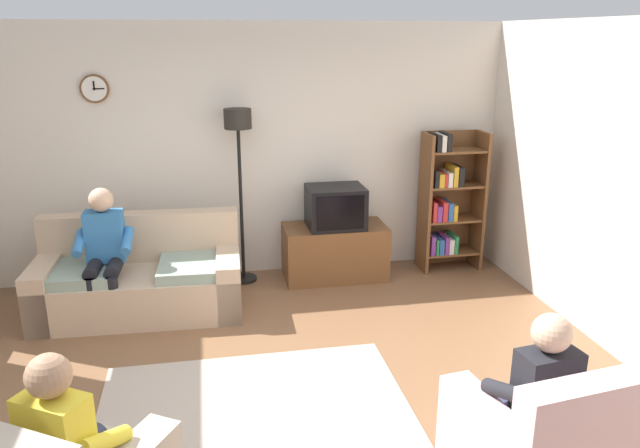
{
  "coord_description": "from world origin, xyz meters",
  "views": [
    {
      "loc": [
        -0.46,
        -3.9,
        2.56
      ],
      "look_at": [
        0.48,
        0.99,
        1.02
      ],
      "focal_mm": 34.37,
      "sensor_mm": 36.0,
      "label": 1
    }
  ],
  "objects_px": {
    "tv_stand": "(335,252)",
    "tv": "(336,207)",
    "bookshelf": "(447,201)",
    "person_in_left_armchair": "(72,438)",
    "armchair_near_bookshelf": "(538,446)",
    "person_in_right_armchair": "(534,390)",
    "couch": "(140,281)",
    "person_on_couch": "(104,248)",
    "floor_lamp": "(239,148)"
  },
  "relations": [
    {
      "from": "bookshelf",
      "to": "tv_stand",
      "type": "bearing_deg",
      "value": -177.03
    },
    {
      "from": "tv_stand",
      "to": "armchair_near_bookshelf",
      "type": "bearing_deg",
      "value": -82.3
    },
    {
      "from": "couch",
      "to": "person_in_left_armchair",
      "type": "height_order",
      "value": "person_in_left_armchair"
    },
    {
      "from": "tv_stand",
      "to": "bookshelf",
      "type": "relative_size",
      "value": 0.71
    },
    {
      "from": "person_in_right_armchair",
      "to": "armchair_near_bookshelf",
      "type": "bearing_deg",
      "value": -82.29
    },
    {
      "from": "tv_stand",
      "to": "floor_lamp",
      "type": "distance_m",
      "value": 1.53
    },
    {
      "from": "person_in_left_armchair",
      "to": "person_in_right_armchair",
      "type": "bearing_deg",
      "value": -0.83
    },
    {
      "from": "couch",
      "to": "person_in_left_armchair",
      "type": "bearing_deg",
      "value": -91.38
    },
    {
      "from": "armchair_near_bookshelf",
      "to": "person_in_left_armchair",
      "type": "bearing_deg",
      "value": 177.18
    },
    {
      "from": "tv",
      "to": "person_on_couch",
      "type": "relative_size",
      "value": 0.48
    },
    {
      "from": "tv_stand",
      "to": "person_in_right_armchair",
      "type": "height_order",
      "value": "person_in_right_armchair"
    },
    {
      "from": "couch",
      "to": "person_on_couch",
      "type": "relative_size",
      "value": 1.56
    },
    {
      "from": "person_in_left_armchair",
      "to": "couch",
      "type": "bearing_deg",
      "value": 88.62
    },
    {
      "from": "bookshelf",
      "to": "person_in_right_armchair",
      "type": "bearing_deg",
      "value": -103.86
    },
    {
      "from": "couch",
      "to": "person_on_couch",
      "type": "height_order",
      "value": "person_on_couch"
    },
    {
      "from": "floor_lamp",
      "to": "person_in_right_armchair",
      "type": "distance_m",
      "value": 3.83
    },
    {
      "from": "person_on_couch",
      "to": "person_in_right_armchair",
      "type": "height_order",
      "value": "person_on_couch"
    },
    {
      "from": "floor_lamp",
      "to": "person_in_left_armchair",
      "type": "relative_size",
      "value": 1.65
    },
    {
      "from": "tv",
      "to": "armchair_near_bookshelf",
      "type": "bearing_deg",
      "value": -82.24
    },
    {
      "from": "tv_stand",
      "to": "tv",
      "type": "relative_size",
      "value": 1.83
    },
    {
      "from": "bookshelf",
      "to": "person_in_left_armchair",
      "type": "xyz_separation_m",
      "value": [
        -3.38,
        -3.38,
        -0.18
      ]
    },
    {
      "from": "bookshelf",
      "to": "person_on_couch",
      "type": "relative_size",
      "value": 1.26
    },
    {
      "from": "tv",
      "to": "armchair_near_bookshelf",
      "type": "xyz_separation_m",
      "value": [
        0.47,
        -3.42,
        -0.52
      ]
    },
    {
      "from": "couch",
      "to": "person_on_couch",
      "type": "xyz_separation_m",
      "value": [
        -0.27,
        -0.11,
        0.39
      ]
    },
    {
      "from": "person_in_left_armchair",
      "to": "tv_stand",
      "type": "bearing_deg",
      "value": 57.89
    },
    {
      "from": "person_on_couch",
      "to": "couch",
      "type": "bearing_deg",
      "value": 21.82
    },
    {
      "from": "bookshelf",
      "to": "armchair_near_bookshelf",
      "type": "height_order",
      "value": "bookshelf"
    },
    {
      "from": "tv",
      "to": "bookshelf",
      "type": "relative_size",
      "value": 0.39
    },
    {
      "from": "armchair_near_bookshelf",
      "to": "tv_stand",
      "type": "bearing_deg",
      "value": 97.7
    },
    {
      "from": "bookshelf",
      "to": "person_in_right_armchair",
      "type": "relative_size",
      "value": 1.39
    },
    {
      "from": "bookshelf",
      "to": "person_on_couch",
      "type": "bearing_deg",
      "value": -169.26
    },
    {
      "from": "floor_lamp",
      "to": "person_in_left_armchair",
      "type": "xyz_separation_m",
      "value": [
        -1.09,
        -3.41,
        -0.85
      ]
    },
    {
      "from": "couch",
      "to": "person_on_couch",
      "type": "distance_m",
      "value": 0.49
    },
    {
      "from": "tv_stand",
      "to": "tv",
      "type": "xyz_separation_m",
      "value": [
        -0.0,
        -0.02,
        0.51
      ]
    },
    {
      "from": "armchair_near_bookshelf",
      "to": "person_in_left_armchair",
      "type": "xyz_separation_m",
      "value": [
        -2.55,
        0.13,
        0.32
      ]
    },
    {
      "from": "tv_stand",
      "to": "bookshelf",
      "type": "height_order",
      "value": "bookshelf"
    },
    {
      "from": "floor_lamp",
      "to": "person_on_couch",
      "type": "bearing_deg",
      "value": -151.25
    },
    {
      "from": "floor_lamp",
      "to": "person_on_couch",
      "type": "distance_m",
      "value": 1.66
    },
    {
      "from": "person_in_left_armchair",
      "to": "person_in_right_armchair",
      "type": "xyz_separation_m",
      "value": [
        2.53,
        -0.04,
        0.0
      ]
    },
    {
      "from": "couch",
      "to": "tv",
      "type": "distance_m",
      "value": 2.13
    },
    {
      "from": "armchair_near_bookshelf",
      "to": "couch",
      "type": "bearing_deg",
      "value": 130.15
    },
    {
      "from": "armchair_near_bookshelf",
      "to": "bookshelf",
      "type": "bearing_deg",
      "value": 76.66
    },
    {
      "from": "couch",
      "to": "tv",
      "type": "xyz_separation_m",
      "value": [
        2.01,
        0.48,
        0.5
      ]
    },
    {
      "from": "tv",
      "to": "person_in_left_armchair",
      "type": "relative_size",
      "value": 0.54
    },
    {
      "from": "floor_lamp",
      "to": "tv_stand",
      "type": "bearing_deg",
      "value": -5.71
    },
    {
      "from": "bookshelf",
      "to": "person_in_left_armchair",
      "type": "bearing_deg",
      "value": -134.96
    },
    {
      "from": "person_on_couch",
      "to": "person_in_right_armchair",
      "type": "bearing_deg",
      "value": -44.98
    },
    {
      "from": "tv_stand",
      "to": "person_on_couch",
      "type": "bearing_deg",
      "value": -165.0
    },
    {
      "from": "couch",
      "to": "person_in_right_armchair",
      "type": "distance_m",
      "value": 3.78
    },
    {
      "from": "floor_lamp",
      "to": "person_in_left_armchair",
      "type": "bearing_deg",
      "value": -107.71
    }
  ]
}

